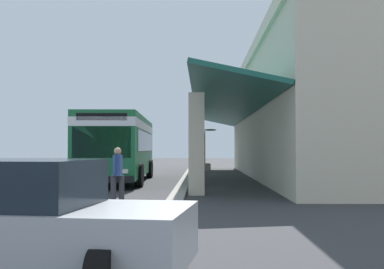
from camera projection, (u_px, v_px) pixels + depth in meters
name	position (u px, v px, depth m)	size (l,w,h in m)	color
ground	(241.00, 178.00, 27.58)	(120.00, 120.00, 0.00)	#38383A
curb_strip	(188.00, 176.00, 28.43)	(32.99, 0.50, 0.12)	#9E998E
plaza_building	(358.00, 115.00, 28.34)	(27.80, 15.67, 7.04)	beige
transit_bus	(120.00, 144.00, 24.62)	(11.30, 3.11, 3.34)	#196638
pedestrian	(118.00, 172.00, 14.75)	(0.66, 0.37, 1.64)	#38383D
potted_palm	(204.00, 162.00, 36.84)	(1.81, 1.81, 3.08)	gray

